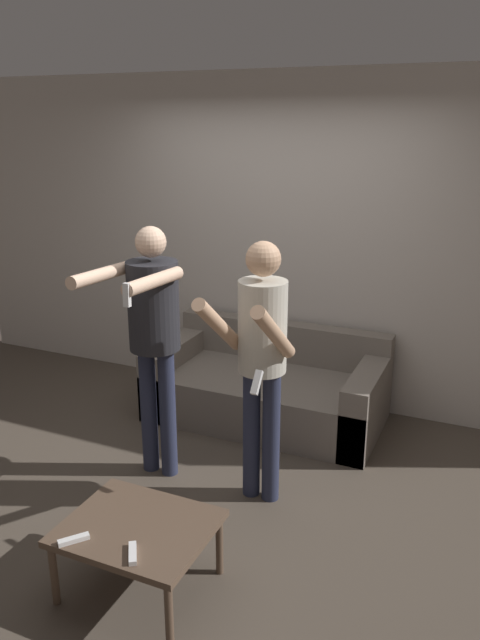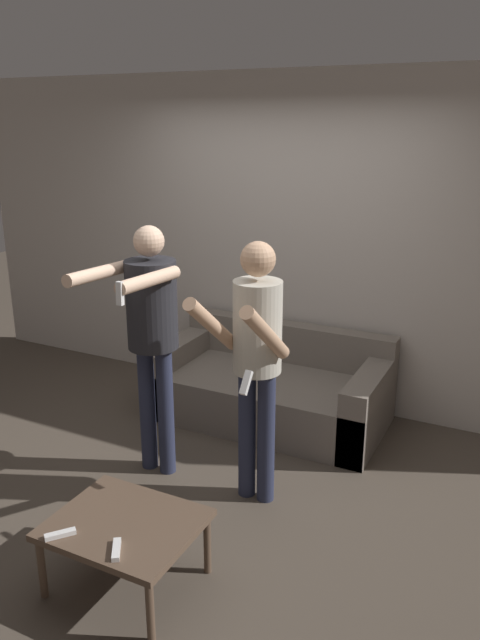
% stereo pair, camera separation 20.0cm
% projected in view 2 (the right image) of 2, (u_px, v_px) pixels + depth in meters
% --- Properties ---
extents(ground_plane, '(14.00, 14.00, 0.00)m').
position_uv_depth(ground_plane, '(190.00, 481.00, 4.20)').
color(ground_plane, '#4C4238').
extents(wall_back, '(6.40, 0.06, 2.70)m').
position_uv_depth(wall_back, '(287.00, 243.00, 5.16)').
color(wall_back, beige).
rests_on(wall_back, ground_plane).
extents(couch, '(1.83, 0.93, 0.71)m').
position_uv_depth(couch, '(271.00, 389.00, 5.04)').
color(couch, slate).
rests_on(couch, ground_plane).
extents(person_standing_left, '(0.45, 0.74, 1.70)m').
position_uv_depth(person_standing_left, '(151.00, 322.00, 4.01)').
color(person_standing_left, '#282D47').
rests_on(person_standing_left, ground_plane).
extents(person_standing_right, '(0.41, 0.69, 1.67)m').
position_uv_depth(person_standing_right, '(256.00, 349.00, 3.70)').
color(person_standing_right, '#282D47').
rests_on(person_standing_right, ground_plane).
extents(coffee_table, '(0.74, 0.61, 0.38)m').
position_uv_depth(coffee_table, '(125.00, 528.00, 3.17)').
color(coffee_table, brown).
rests_on(coffee_table, ground_plane).
extents(remote_near, '(0.12, 0.14, 0.02)m').
position_uv_depth(remote_near, '(60.00, 534.00, 3.05)').
color(remote_near, white).
rests_on(remote_near, coffee_table).
extents(remote_far, '(0.11, 0.15, 0.02)m').
position_uv_depth(remote_far, '(116.00, 550.00, 2.94)').
color(remote_far, white).
rests_on(remote_far, coffee_table).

